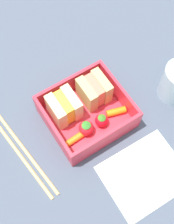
# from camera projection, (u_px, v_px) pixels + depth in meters

# --- Properties ---
(ground_plane) EXTENTS (1.20, 1.20, 0.02)m
(ground_plane) POSITION_uv_depth(u_px,v_px,m) (87.00, 120.00, 0.62)
(ground_plane) COLOR #455060
(bento_tray) EXTENTS (0.15, 0.14, 0.01)m
(bento_tray) POSITION_uv_depth(u_px,v_px,m) (87.00, 117.00, 0.61)
(bento_tray) COLOR #DB2E3E
(bento_tray) RESTS_ON ground_plane
(bento_rim) EXTENTS (0.15, 0.14, 0.04)m
(bento_rim) POSITION_uv_depth(u_px,v_px,m) (87.00, 110.00, 0.58)
(bento_rim) COLOR #DB2E3E
(bento_rim) RESTS_ON bento_tray
(sandwich_left) EXTENTS (0.05, 0.05, 0.05)m
(sandwich_left) POSITION_uv_depth(u_px,v_px,m) (64.00, 107.00, 0.58)
(sandwich_left) COLOR beige
(sandwich_left) RESTS_ON bento_tray
(sandwich_center_left) EXTENTS (0.05, 0.05, 0.05)m
(sandwich_center_left) POSITION_uv_depth(u_px,v_px,m) (94.00, 90.00, 0.60)
(sandwich_center_left) COLOR tan
(sandwich_center_left) RESTS_ON bento_tray
(carrot_stick_left) EXTENTS (0.04, 0.01, 0.01)m
(carrot_stick_left) POSITION_uv_depth(u_px,v_px,m) (75.00, 139.00, 0.58)
(carrot_stick_left) COLOR orange
(carrot_stick_left) RESTS_ON bento_tray
(strawberry_far_left) EXTENTS (0.03, 0.03, 0.03)m
(strawberry_far_left) POSITION_uv_depth(u_px,v_px,m) (86.00, 128.00, 0.58)
(strawberry_far_left) COLOR red
(strawberry_far_left) RESTS_ON bento_tray
(strawberry_left) EXTENTS (0.03, 0.03, 0.03)m
(strawberry_left) POSITION_uv_depth(u_px,v_px,m) (102.00, 120.00, 0.58)
(strawberry_left) COLOR red
(strawberry_left) RESTS_ON bento_tray
(carrot_stick_far_left) EXTENTS (0.04, 0.02, 0.01)m
(carrot_stick_far_left) POSITION_uv_depth(u_px,v_px,m) (116.00, 112.00, 0.60)
(carrot_stick_far_left) COLOR orange
(carrot_stick_far_left) RESTS_ON bento_tray
(chopstick_pair) EXTENTS (0.04, 0.22, 0.01)m
(chopstick_pair) POSITION_uv_depth(u_px,v_px,m) (21.00, 150.00, 0.58)
(chopstick_pair) COLOR tan
(chopstick_pair) RESTS_ON ground_plane
(folded_napkin) EXTENTS (0.15, 0.12, 0.00)m
(folded_napkin) POSITION_uv_depth(u_px,v_px,m) (145.00, 175.00, 0.56)
(folded_napkin) COLOR silver
(folded_napkin) RESTS_ON ground_plane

